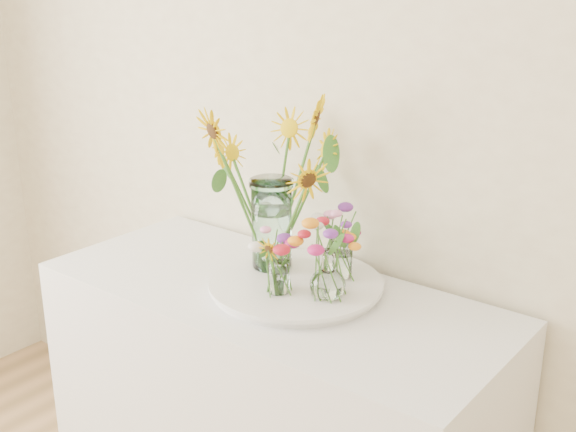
{
  "coord_description": "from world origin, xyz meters",
  "views": [
    {
      "loc": [
        1.0,
        0.47,
        1.77
      ],
      "look_at": [
        -0.21,
        2.0,
        1.11
      ],
      "focal_mm": 45.0,
      "sensor_mm": 36.0,
      "label": 1
    }
  ],
  "objects_px": {
    "tray": "(296,286)",
    "small_vase_c": "(341,260)",
    "small_vase_b": "(328,275)",
    "counter": "(271,423)",
    "mason_jar": "(272,224)",
    "small_vase_a": "(279,276)"
  },
  "relations": [
    {
      "from": "mason_jar",
      "to": "small_vase_a",
      "type": "distance_m",
      "value": 0.21
    },
    {
      "from": "counter",
      "to": "tray",
      "type": "relative_size",
      "value": 2.93
    },
    {
      "from": "small_vase_a",
      "to": "mason_jar",
      "type": "bearing_deg",
      "value": 135.25
    },
    {
      "from": "small_vase_a",
      "to": "small_vase_c",
      "type": "distance_m",
      "value": 0.21
    },
    {
      "from": "small_vase_c",
      "to": "mason_jar",
      "type": "bearing_deg",
      "value": -162.66
    },
    {
      "from": "counter",
      "to": "small_vase_a",
      "type": "xyz_separation_m",
      "value": [
        0.07,
        -0.05,
        0.53
      ]
    },
    {
      "from": "tray",
      "to": "small_vase_b",
      "type": "relative_size",
      "value": 3.35
    },
    {
      "from": "counter",
      "to": "small_vase_a",
      "type": "height_order",
      "value": "small_vase_a"
    },
    {
      "from": "tray",
      "to": "mason_jar",
      "type": "xyz_separation_m",
      "value": [
        -0.12,
        0.04,
        0.15
      ]
    },
    {
      "from": "mason_jar",
      "to": "small_vase_b",
      "type": "height_order",
      "value": "mason_jar"
    },
    {
      "from": "tray",
      "to": "small_vase_c",
      "type": "relative_size",
      "value": 4.14
    },
    {
      "from": "mason_jar",
      "to": "small_vase_a",
      "type": "bearing_deg",
      "value": -44.75
    },
    {
      "from": "small_vase_b",
      "to": "small_vase_c",
      "type": "height_order",
      "value": "small_vase_b"
    },
    {
      "from": "counter",
      "to": "small_vase_b",
      "type": "relative_size",
      "value": 9.82
    },
    {
      "from": "small_vase_b",
      "to": "tray",
      "type": "bearing_deg",
      "value": 166.53
    },
    {
      "from": "tray",
      "to": "mason_jar",
      "type": "bearing_deg",
      "value": 161.0
    },
    {
      "from": "tray",
      "to": "small_vase_a",
      "type": "relative_size",
      "value": 4.58
    },
    {
      "from": "tray",
      "to": "small_vase_b",
      "type": "bearing_deg",
      "value": -13.47
    },
    {
      "from": "mason_jar",
      "to": "small_vase_c",
      "type": "relative_size",
      "value": 2.42
    },
    {
      "from": "small_vase_a",
      "to": "tray",
      "type": "bearing_deg",
      "value": 95.92
    },
    {
      "from": "tray",
      "to": "small_vase_c",
      "type": "distance_m",
      "value": 0.15
    },
    {
      "from": "counter",
      "to": "tray",
      "type": "height_order",
      "value": "tray"
    }
  ]
}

